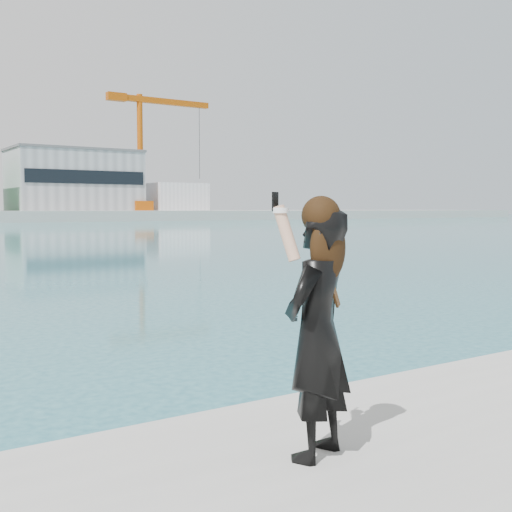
# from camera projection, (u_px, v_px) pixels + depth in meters

# --- Properties ---
(warehouse_grey_right) EXTENTS (25.50, 15.35, 12.50)m
(warehouse_grey_right) POSITION_uv_depth(u_px,v_px,m) (75.00, 180.00, 131.98)
(warehouse_grey_right) COLOR gray
(warehouse_grey_right) RESTS_ON far_quay
(ancillary_shed) EXTENTS (12.00, 10.00, 6.00)m
(ancillary_shed) POSITION_uv_depth(u_px,v_px,m) (175.00, 197.00, 142.71)
(ancillary_shed) COLOR silver
(ancillary_shed) RESTS_ON far_quay
(dock_crane) EXTENTS (23.00, 4.00, 24.00)m
(dock_crane) POSITION_uv_depth(u_px,v_px,m) (145.00, 148.00, 133.79)
(dock_crane) COLOR #C9540B
(dock_crane) RESTS_ON far_quay
(woman) EXTENTS (0.69, 0.58, 1.69)m
(woman) POSITION_uv_depth(u_px,v_px,m) (318.00, 325.00, 4.04)
(woman) COLOR black
(woman) RESTS_ON near_quay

